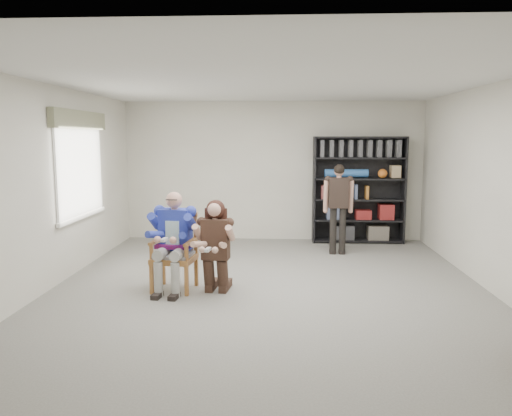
# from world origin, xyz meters

# --- Properties ---
(room_shell) EXTENTS (6.00, 7.00, 2.80)m
(room_shell) POSITION_xyz_m (0.00, 0.00, 1.40)
(room_shell) COLOR silver
(room_shell) RESTS_ON ground
(floor) EXTENTS (6.00, 7.00, 0.01)m
(floor) POSITION_xyz_m (0.00, 0.00, 0.00)
(floor) COLOR slate
(floor) RESTS_ON ground
(window_left) EXTENTS (0.16, 2.00, 1.75)m
(window_left) POSITION_xyz_m (-2.95, 1.00, 1.63)
(window_left) COLOR silver
(window_left) RESTS_ON room_shell
(armchair) EXTENTS (0.67, 0.65, 1.05)m
(armchair) POSITION_xyz_m (-1.28, -0.07, 0.52)
(armchair) COLOR #AB7730
(armchair) RESTS_ON floor
(seated_man) EXTENTS (0.67, 0.88, 1.36)m
(seated_man) POSITION_xyz_m (-1.28, -0.07, 0.68)
(seated_man) COLOR #132599
(seated_man) RESTS_ON floor
(kneeling_woman) EXTENTS (0.61, 0.89, 1.25)m
(kneeling_woman) POSITION_xyz_m (-0.70, -0.19, 0.62)
(kneeling_woman) COLOR #332118
(kneeling_woman) RESTS_ON floor
(bookshelf) EXTENTS (1.80, 0.38, 2.10)m
(bookshelf) POSITION_xyz_m (1.70, 3.28, 1.05)
(bookshelf) COLOR black
(bookshelf) RESTS_ON floor
(standing_man) EXTENTS (0.50, 0.28, 1.62)m
(standing_man) POSITION_xyz_m (1.18, 2.20, 0.81)
(standing_man) COLOR black
(standing_man) RESTS_ON floor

